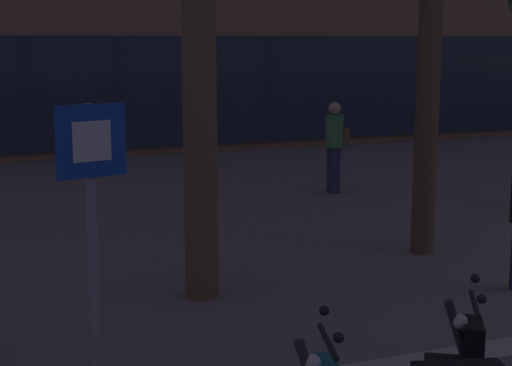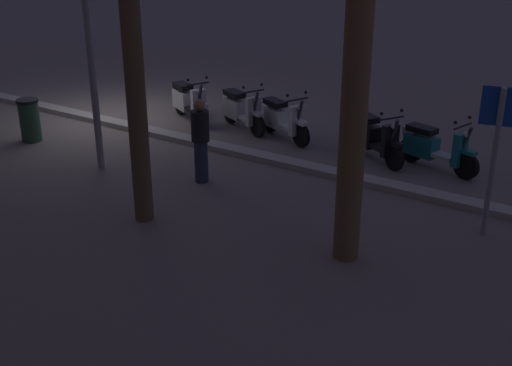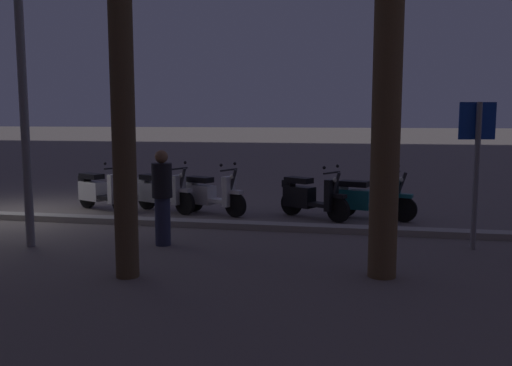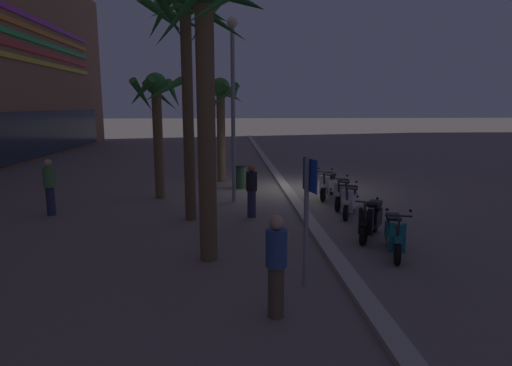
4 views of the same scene
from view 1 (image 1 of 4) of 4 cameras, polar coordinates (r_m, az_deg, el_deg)
name	(u,v)px [view 1 (image 1 of 4)]	position (r m, az deg, el deg)	size (l,w,h in m)	color
crossing_sign	(92,212)	(6.64, -11.85, -2.06)	(0.59, 0.18, 2.40)	#939399
pedestrian_strolling_near_curb	(334,145)	(15.05, 5.74, 2.81)	(0.45, 0.34, 1.74)	#2D3351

